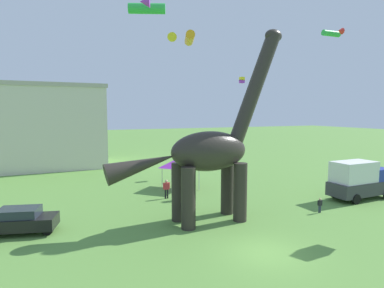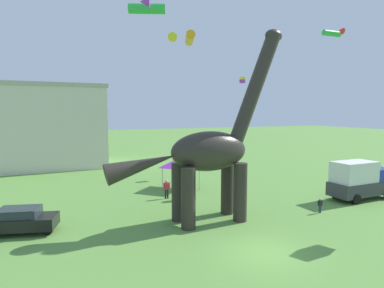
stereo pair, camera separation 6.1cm
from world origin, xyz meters
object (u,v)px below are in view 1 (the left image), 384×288
object	(u,v)px
kite_apex	(333,33)
person_near_flyer	(166,187)
parked_sedan_left	(19,220)
person_far_spectator	(320,204)
dinosaur_sculpture	(209,151)
festival_canopy_tent	(180,162)
parked_box_truck	(359,179)
kite_far_left	(146,7)
kite_mid_right	(242,80)
kite_high_right	(186,38)

from	to	relation	value
kite_apex	person_near_flyer	bearing A→B (deg)	-179.95
parked_sedan_left	person_far_spectator	size ratio (longest dim) A/B	4.15
dinosaur_sculpture	festival_canopy_tent	bearing A→B (deg)	63.51
parked_box_truck	kite_far_left	world-z (taller)	kite_far_left
person_far_spectator	festival_canopy_tent	world-z (taller)	festival_canopy_tent
parked_sedan_left	festival_canopy_tent	xyz separation A→B (m)	(13.00, 6.76, 1.74)
parked_box_truck	kite_far_left	distance (m)	21.65
parked_box_truck	festival_canopy_tent	distance (m)	15.56
person_far_spectator	kite_mid_right	size ratio (longest dim) A/B	1.52
kite_mid_right	kite_high_right	bearing A→B (deg)	-149.53
dinosaur_sculpture	parked_sedan_left	xyz separation A→B (m)	(-11.37, 2.47, -3.88)
parked_box_truck	kite_far_left	xyz separation A→B (m)	(-16.98, 3.91, 12.84)
parked_box_truck	person_far_spectator	world-z (taller)	parked_box_truck
person_far_spectator	person_near_flyer	distance (m)	11.99
dinosaur_sculpture	kite_high_right	distance (m)	12.87
dinosaur_sculpture	person_near_flyer	distance (m)	7.39
dinosaur_sculpture	kite_mid_right	xyz separation A→B (m)	(11.59, 14.39, 6.35)
parked_sedan_left	parked_box_truck	bearing A→B (deg)	8.96
kite_far_left	kite_high_right	bearing A→B (deg)	44.95
person_far_spectator	festival_canopy_tent	size ratio (longest dim) A/B	0.35
dinosaur_sculpture	festival_canopy_tent	distance (m)	9.61
kite_apex	parked_sedan_left	bearing A→B (deg)	-172.29
kite_mid_right	person_near_flyer	bearing A→B (deg)	-146.90
person_near_flyer	person_far_spectator	bearing A→B (deg)	135.48
kite_apex	kite_far_left	distance (m)	20.49
person_near_flyer	kite_mid_right	size ratio (longest dim) A/B	2.23
kite_high_right	kite_apex	size ratio (longest dim) A/B	1.41
kite_far_left	person_far_spectator	bearing A→B (deg)	-26.08
person_far_spectator	kite_high_right	distance (m)	17.95
dinosaur_sculpture	person_near_flyer	size ratio (longest dim) A/B	8.12
kite_high_right	kite_apex	bearing A→B (deg)	-8.98
parked_sedan_left	kite_apex	world-z (taller)	kite_apex
parked_sedan_left	kite_far_left	distance (m)	16.09
festival_canopy_tent	kite_far_left	distance (m)	13.95
parked_box_truck	person_near_flyer	distance (m)	16.12
kite_mid_right	kite_high_right	size ratio (longest dim) A/B	0.24
dinosaur_sculpture	kite_high_right	bearing A→B (deg)	60.37
person_far_spectator	kite_high_right	world-z (taller)	kite_high_right
kite_high_right	kite_far_left	size ratio (longest dim) A/B	1.11
person_far_spectator	kite_high_right	bearing A→B (deg)	-159.55
person_far_spectator	parked_box_truck	bearing A→B (deg)	95.11
parked_box_truck	person_near_flyer	size ratio (longest dim) A/B	3.54
dinosaur_sculpture	parked_sedan_left	size ratio (longest dim) A/B	2.87
parked_sedan_left	dinosaur_sculpture	bearing A→B (deg)	2.69
parked_sedan_left	person_near_flyer	world-z (taller)	person_near_flyer
person_far_spectator	kite_high_right	xyz separation A→B (m)	(-6.08, 10.49, 13.23)
festival_canopy_tent	kite_mid_right	size ratio (longest dim) A/B	4.39
parked_sedan_left	kite_high_right	distance (m)	19.77
parked_sedan_left	festival_canopy_tent	world-z (taller)	festival_canopy_tent
kite_mid_right	kite_apex	size ratio (longest dim) A/B	0.34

